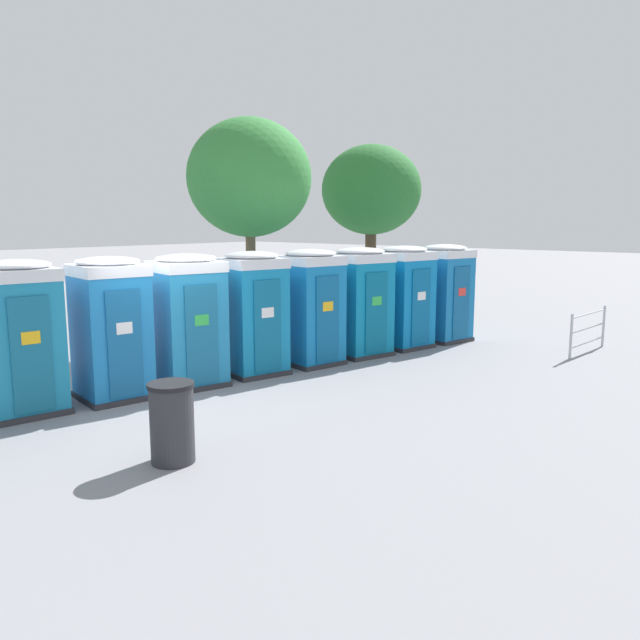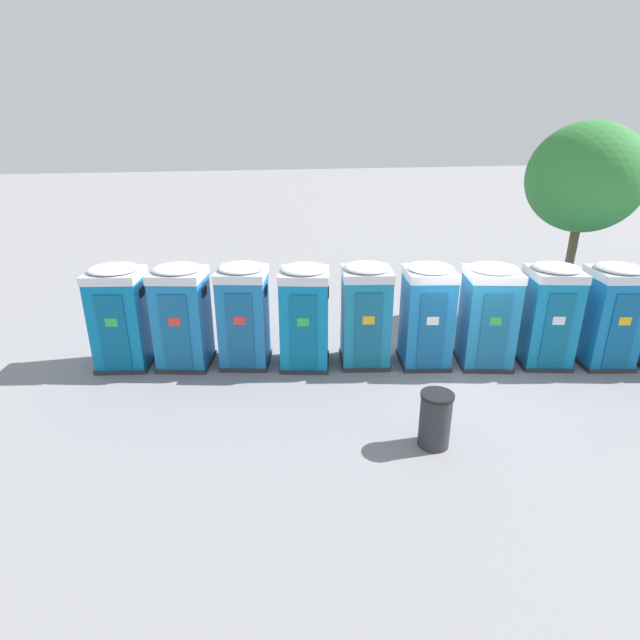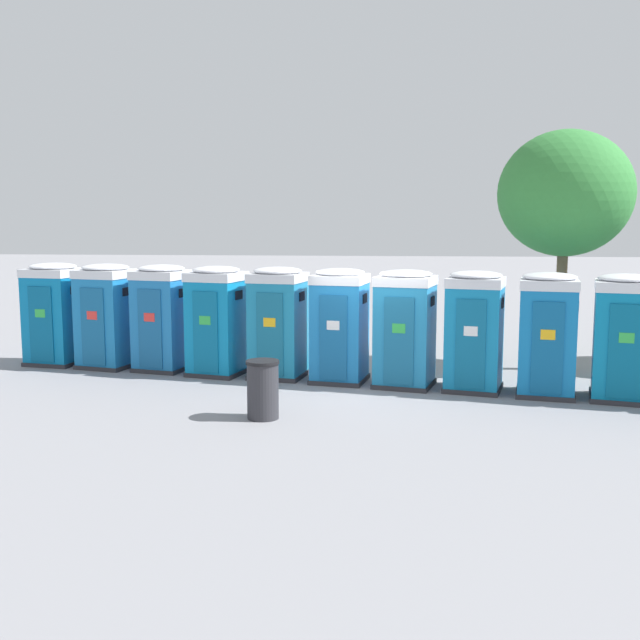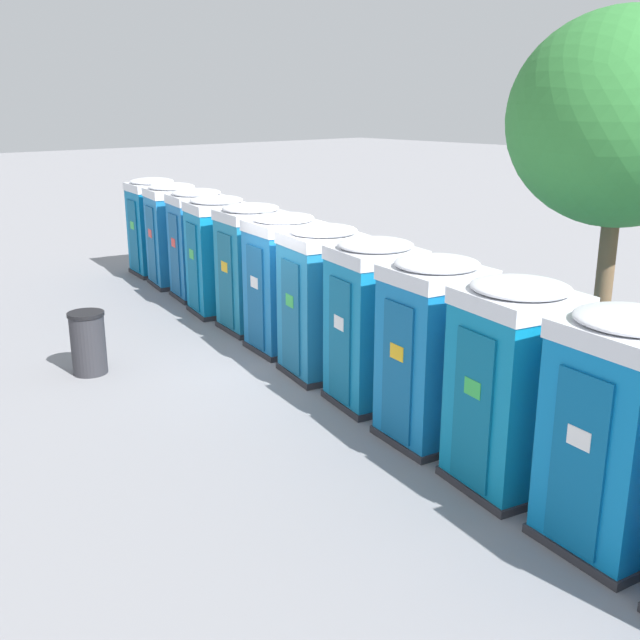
{
  "view_description": "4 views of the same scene",
  "coord_description": "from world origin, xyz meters",
  "px_view_note": "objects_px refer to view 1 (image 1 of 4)",
  "views": [
    {
      "loc": [
        -6.59,
        -9.44,
        3.15
      ],
      "look_at": [
        3.95,
        -0.56,
        0.95
      ],
      "focal_mm": 35.0,
      "sensor_mm": 36.0,
      "label": 1
    },
    {
      "loc": [
        -5.49,
        -10.12,
        5.53
      ],
      "look_at": [
        -3.2,
        0.89,
        1.15
      ],
      "focal_mm": 28.0,
      "sensor_mm": 36.0,
      "label": 2
    },
    {
      "loc": [
        0.45,
        -16.03,
        3.59
      ],
      "look_at": [
        -1.12,
        0.47,
        1.37
      ],
      "focal_mm": 42.0,
      "sensor_mm": 36.0,
      "label": 3
    },
    {
      "loc": [
        9.73,
        -7.86,
        4.45
      ],
      "look_at": [
        0.64,
        0.11,
        0.9
      ],
      "focal_mm": 42.0,
      "sensor_mm": 36.0,
      "label": 4
    }
  ],
  "objects_px": {
    "event_barrier": "(588,329)",
    "portapotty_5": "(111,328)",
    "street_tree_0": "(249,179)",
    "portapotty_8": "(311,307)",
    "portapotty_11": "(444,292)",
    "portapotty_7": "(253,312)",
    "portapotty_10": "(404,296)",
    "portapotty_6": "(188,320)",
    "street_tree_1": "(371,191)",
    "trash_can": "(172,422)",
    "portapotty_9": "(360,301)",
    "portapotty_4": "(21,337)"
  },
  "relations": [
    {
      "from": "portapotty_4",
      "to": "portapotty_8",
      "type": "relative_size",
      "value": 1.0
    },
    {
      "from": "portapotty_5",
      "to": "portapotty_8",
      "type": "relative_size",
      "value": 1.0
    },
    {
      "from": "street_tree_1",
      "to": "portapotty_9",
      "type": "bearing_deg",
      "value": -146.6
    },
    {
      "from": "portapotty_8",
      "to": "event_barrier",
      "type": "distance_m",
      "value": 6.8
    },
    {
      "from": "street_tree_1",
      "to": "event_barrier",
      "type": "xyz_separation_m",
      "value": [
        -1.48,
        -7.5,
        -3.54
      ]
    },
    {
      "from": "street_tree_1",
      "to": "portapotty_8",
      "type": "bearing_deg",
      "value": -154.62
    },
    {
      "from": "portapotty_11",
      "to": "street_tree_1",
      "type": "bearing_deg",
      "value": 60.04
    },
    {
      "from": "street_tree_0",
      "to": "portapotty_10",
      "type": "bearing_deg",
      "value": -58.26
    },
    {
      "from": "portapotty_7",
      "to": "event_barrier",
      "type": "relative_size",
      "value": 1.24
    },
    {
      "from": "portapotty_10",
      "to": "portapotty_11",
      "type": "height_order",
      "value": "same"
    },
    {
      "from": "portapotty_11",
      "to": "event_barrier",
      "type": "xyz_separation_m",
      "value": [
        0.86,
        -3.44,
        -0.72
      ]
    },
    {
      "from": "portapotty_11",
      "to": "event_barrier",
      "type": "bearing_deg",
      "value": -75.97
    },
    {
      "from": "portapotty_6",
      "to": "portapotty_8",
      "type": "xyz_separation_m",
      "value": [
        2.89,
        -0.59,
        0.0
      ]
    },
    {
      "from": "portapotty_8",
      "to": "trash_can",
      "type": "distance_m",
      "value": 6.03
    },
    {
      "from": "event_barrier",
      "to": "portapotty_10",
      "type": "bearing_deg",
      "value": 121.26
    },
    {
      "from": "portapotty_7",
      "to": "trash_can",
      "type": "relative_size",
      "value": 2.37
    },
    {
      "from": "portapotty_11",
      "to": "trash_can",
      "type": "relative_size",
      "value": 2.37
    },
    {
      "from": "portapotty_4",
      "to": "portapotty_11",
      "type": "distance_m",
      "value": 10.32
    },
    {
      "from": "portapotty_5",
      "to": "street_tree_0",
      "type": "bearing_deg",
      "value": 19.6
    },
    {
      "from": "portapotty_4",
      "to": "portapotty_10",
      "type": "height_order",
      "value": "same"
    },
    {
      "from": "portapotty_5",
      "to": "portapotty_6",
      "type": "height_order",
      "value": "same"
    },
    {
      "from": "street_tree_0",
      "to": "street_tree_1",
      "type": "bearing_deg",
      "value": 3.96
    },
    {
      "from": "portapotty_4",
      "to": "street_tree_0",
      "type": "relative_size",
      "value": 0.45
    },
    {
      "from": "event_barrier",
      "to": "portapotty_5",
      "type": "bearing_deg",
      "value": 151.11
    },
    {
      "from": "portapotty_10",
      "to": "street_tree_0",
      "type": "distance_m",
      "value": 4.87
    },
    {
      "from": "portapotty_5",
      "to": "portapotty_9",
      "type": "height_order",
      "value": "same"
    },
    {
      "from": "portapotty_4",
      "to": "trash_can",
      "type": "relative_size",
      "value": 2.37
    },
    {
      "from": "event_barrier",
      "to": "portapotty_6",
      "type": "bearing_deg",
      "value": 148.67
    },
    {
      "from": "portapotty_8",
      "to": "trash_can",
      "type": "height_order",
      "value": "portapotty_8"
    },
    {
      "from": "portapotty_8",
      "to": "portapotty_11",
      "type": "height_order",
      "value": "same"
    },
    {
      "from": "portapotty_7",
      "to": "portapotty_9",
      "type": "relative_size",
      "value": 1.0
    },
    {
      "from": "portapotty_9",
      "to": "portapotty_8",
      "type": "bearing_deg",
      "value": 169.04
    },
    {
      "from": "street_tree_0",
      "to": "street_tree_1",
      "type": "height_order",
      "value": "street_tree_0"
    },
    {
      "from": "portapotty_7",
      "to": "portapotty_11",
      "type": "bearing_deg",
      "value": -12.02
    },
    {
      "from": "portapotty_10",
      "to": "portapotty_11",
      "type": "bearing_deg",
      "value": -13.38
    },
    {
      "from": "portapotty_5",
      "to": "trash_can",
      "type": "relative_size",
      "value": 2.37
    },
    {
      "from": "portapotty_5",
      "to": "street_tree_0",
      "type": "xyz_separation_m",
      "value": [
        5.17,
        1.84,
        2.91
      ]
    },
    {
      "from": "portapotty_11",
      "to": "trash_can",
      "type": "height_order",
      "value": "portapotty_11"
    },
    {
      "from": "portapotty_6",
      "to": "portapotty_9",
      "type": "relative_size",
      "value": 1.0
    },
    {
      "from": "portapotty_6",
      "to": "street_tree_0",
      "type": "relative_size",
      "value": 0.45
    },
    {
      "from": "street_tree_0",
      "to": "portapotty_4",
      "type": "bearing_deg",
      "value": -167.18
    },
    {
      "from": "portapotty_7",
      "to": "portapotty_11",
      "type": "relative_size",
      "value": 1.0
    },
    {
      "from": "portapotty_6",
      "to": "event_barrier",
      "type": "height_order",
      "value": "portapotty_6"
    },
    {
      "from": "portapotty_7",
      "to": "street_tree_1",
      "type": "relative_size",
      "value": 0.45
    },
    {
      "from": "portapotty_7",
      "to": "portapotty_8",
      "type": "xyz_separation_m",
      "value": [
        1.44,
        -0.33,
        -0.0
      ]
    },
    {
      "from": "portapotty_9",
      "to": "trash_can",
      "type": "bearing_deg",
      "value": -163.27
    },
    {
      "from": "street_tree_1",
      "to": "street_tree_0",
      "type": "bearing_deg",
      "value": -176.04
    },
    {
      "from": "portapotty_8",
      "to": "portapotty_9",
      "type": "distance_m",
      "value": 1.47
    },
    {
      "from": "portapotty_11",
      "to": "event_barrier",
      "type": "height_order",
      "value": "portapotty_11"
    },
    {
      "from": "portapotty_10",
      "to": "event_barrier",
      "type": "bearing_deg",
      "value": -58.74
    }
  ]
}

